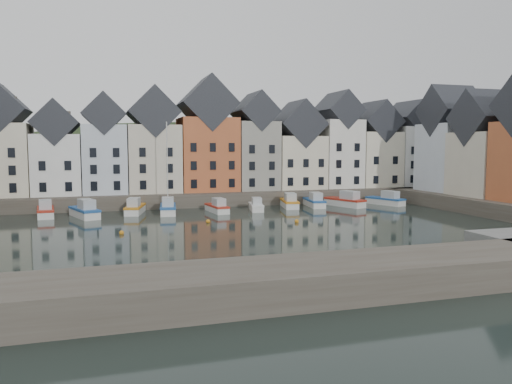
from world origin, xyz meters
name	(u,v)px	position (x,y,z in m)	size (l,w,h in m)	color
ground	(261,232)	(0.00, 0.00, 0.00)	(260.00, 260.00, 0.00)	black
far_quay	(205,195)	(0.00, 30.00, 1.00)	(90.00, 16.00, 2.00)	#463F35
near_wall	(210,288)	(-10.00, -22.00, 1.00)	(50.00, 6.00, 2.00)	#463F35
hillside	(182,272)	(0.02, 56.00, -17.96)	(153.60, 70.40, 64.00)	black
far_terrace	(227,147)	(3.21, 28.00, 8.88)	(72.37, 8.16, 17.78)	beige
right_terrace	(489,147)	(36.00, 8.07, 8.91)	(8.30, 24.25, 16.36)	silver
mooring_buoys	(213,225)	(-4.00, 5.33, 0.15)	(20.50, 5.50, 0.50)	orange
boat_a	(46,211)	(-22.79, 18.84, 0.73)	(2.64, 6.56, 2.45)	silver
boat_b	(85,211)	(-17.98, 16.68, 0.78)	(4.17, 7.14, 2.62)	silver
boat_c	(135,208)	(-11.73, 18.60, 0.71)	(3.29, 6.53, 2.40)	silver
boat_d	(168,208)	(-7.53, 17.13, 0.81)	(2.80, 6.69, 12.40)	silver
boat_e	(217,208)	(-0.95, 16.60, 0.66)	(2.39, 5.90, 2.20)	silver
boat_f	(256,206)	(4.68, 16.95, 0.61)	(2.65, 5.59, 2.06)	silver
boat_g	(289,203)	(10.33, 18.74, 0.72)	(3.16, 6.56, 2.42)	silver
boat_h	(315,202)	(14.24, 18.59, 0.72)	(2.83, 6.49, 2.41)	silver
boat_i	(346,201)	(18.81, 17.52, 0.78)	(4.23, 7.12, 2.61)	silver
boat_j	(386,200)	(25.70, 17.52, 0.72)	(4.03, 6.56, 2.41)	silver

